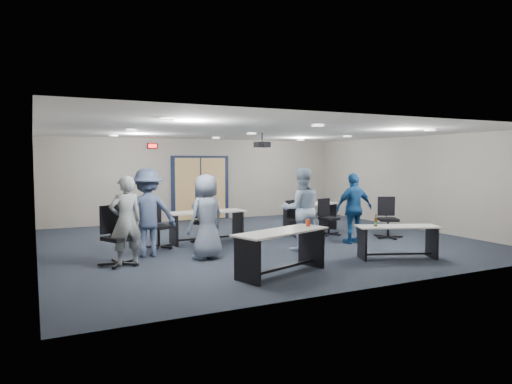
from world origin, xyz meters
name	(u,v)px	position (x,y,z in m)	size (l,w,h in m)	color
floor	(260,241)	(0.00, 0.00, 0.00)	(10.00, 10.00, 0.00)	black
back_wall	(200,180)	(0.00, 4.50, 1.35)	(10.00, 0.04, 2.70)	gray
front_wall	(389,202)	(0.00, -4.50, 1.35)	(10.00, 0.04, 2.70)	gray
left_wall	(35,193)	(-5.00, 0.00, 1.35)	(0.04, 9.00, 2.70)	gray
right_wall	(412,182)	(5.00, 0.00, 1.35)	(0.04, 9.00, 2.70)	gray
ceiling	(260,132)	(0.00, 0.00, 2.70)	(10.00, 9.00, 0.04)	silver
double_door	(201,189)	(0.00, 4.46, 1.05)	(2.00, 0.07, 2.20)	black
exit_sign	(152,146)	(-1.60, 4.44, 2.45)	(0.32, 0.07, 0.18)	black
ceiling_projector	(262,144)	(0.30, 0.50, 2.40)	(0.35, 0.32, 0.37)	black
ceiling_can_lights	(256,133)	(0.00, 0.25, 2.67)	(6.24, 5.74, 0.02)	white
table_front_left	(282,244)	(-1.13, -3.10, 0.53)	(2.00, 1.22, 0.90)	beige
table_front_right	(397,236)	(1.60, -3.02, 0.46)	(1.73, 1.11, 0.92)	beige
table_back_left	(207,221)	(-1.25, 0.42, 0.52)	(1.90, 0.68, 0.76)	beige
table_back_right	(311,213)	(1.91, 0.66, 0.53)	(2.02, 1.31, 0.78)	beige
chair_back_a	(158,225)	(-2.50, 0.18, 0.53)	(0.67, 0.67, 1.07)	black
chair_back_b	(203,220)	(-1.29, 0.55, 0.52)	(0.66, 0.66, 1.05)	black
chair_back_c	(296,218)	(1.19, 0.24, 0.47)	(0.59, 0.59, 0.94)	black
chair_back_d	(329,217)	(2.04, -0.01, 0.49)	(0.61, 0.61, 0.97)	black
chair_loose_left	(119,236)	(-3.59, -1.17, 0.57)	(0.72, 0.72, 1.14)	black
chair_loose_right	(388,218)	(3.14, -1.07, 0.53)	(0.66, 0.66, 1.06)	black
person_gray	(126,221)	(-3.47, -1.22, 0.85)	(0.62, 0.41, 1.71)	gray
person_plaid	(207,217)	(-1.89, -1.33, 0.86)	(0.84, 0.55, 1.72)	slate
person_lightblue	(301,209)	(0.31, -1.41, 0.92)	(0.89, 0.69, 1.83)	#A6BEDC
person_navy	(354,208)	(1.89, -1.25, 0.85)	(0.99, 0.41, 1.70)	#194D8D
person_back	(147,213)	(-2.91, -0.58, 0.92)	(1.18, 0.68, 1.83)	#3E4E70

